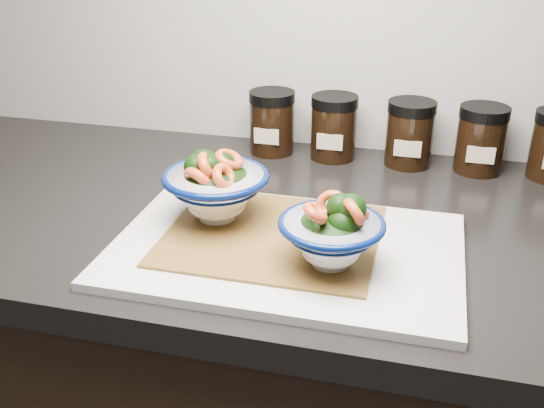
% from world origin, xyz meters
% --- Properties ---
extents(countertop, '(3.50, 0.60, 0.04)m').
position_xyz_m(countertop, '(0.00, 1.45, 0.88)').
color(countertop, black).
rests_on(countertop, cabinet).
extents(cutting_board, '(0.45, 0.30, 0.01)m').
position_xyz_m(cutting_board, '(-0.12, 1.33, 0.91)').
color(cutting_board, silver).
rests_on(cutting_board, countertop).
extents(bamboo_mat, '(0.28, 0.24, 0.00)m').
position_xyz_m(bamboo_mat, '(-0.14, 1.35, 0.91)').
color(bamboo_mat, olive).
rests_on(bamboo_mat, cutting_board).
extents(bowl_left, '(0.15, 0.15, 0.11)m').
position_xyz_m(bowl_left, '(-0.23, 1.38, 0.96)').
color(bowl_left, white).
rests_on(bowl_left, bamboo_mat).
extents(bowl_right, '(0.13, 0.13, 0.10)m').
position_xyz_m(bowl_right, '(-0.05, 1.30, 0.96)').
color(bowl_right, white).
rests_on(bowl_right, bamboo_mat).
extents(spice_jar_a, '(0.08, 0.08, 0.11)m').
position_xyz_m(spice_jar_a, '(-0.23, 1.69, 0.96)').
color(spice_jar_a, black).
rests_on(spice_jar_a, countertop).
extents(spice_jar_b, '(0.08, 0.08, 0.11)m').
position_xyz_m(spice_jar_b, '(-0.11, 1.69, 0.96)').
color(spice_jar_b, black).
rests_on(spice_jar_b, countertop).
extents(spice_jar_c, '(0.08, 0.08, 0.11)m').
position_xyz_m(spice_jar_c, '(0.02, 1.69, 0.96)').
color(spice_jar_c, black).
rests_on(spice_jar_c, countertop).
extents(spice_jar_d, '(0.08, 0.08, 0.11)m').
position_xyz_m(spice_jar_d, '(0.14, 1.69, 0.96)').
color(spice_jar_d, black).
rests_on(spice_jar_d, countertop).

